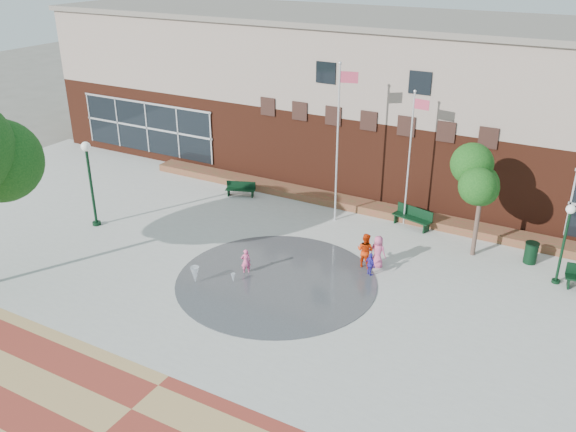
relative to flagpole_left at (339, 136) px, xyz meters
The scene contains 19 objects.
ground 10.71m from the flagpole_left, 87.49° to the right, with size 120.00×120.00×0.00m, color #666056.
plaza_concrete 7.26m from the flagpole_left, 85.74° to the right, with size 46.00×18.00×0.01m, color #A8A8A0.
splash_pad 8.07m from the flagpole_left, 86.37° to the right, with size 8.40×8.40×0.01m, color #383A3D.
library_building 7.76m from the flagpole_left, 86.84° to the left, with size 44.40×10.40×9.20m.
flower_bed 4.83m from the flagpole_left, 77.09° to the left, with size 26.00×1.20×0.40m, color maroon.
flagpole_left is the anchor object (origin of this frame).
flagpole_right 3.51m from the flagpole_left, 21.38° to the left, with size 0.83×0.19×6.77m.
lamp_left 12.14m from the flagpole_left, 148.02° to the right, with size 0.46×0.46×4.34m.
lamp_right 10.94m from the flagpole_left, ahead, with size 0.37×0.37×3.54m.
bench_left 7.29m from the flagpole_left, behind, with size 1.69×0.99×0.82m.
bench_mid 5.60m from the flagpole_left, 16.59° to the left, with size 2.10×1.05×1.02m.
trash_can 10.18m from the flagpole_left, ahead, with size 0.60×0.60×0.99m.
tree_mid 7.08m from the flagpole_left, ahead, with size 2.89×2.89×4.87m.
water_jet_a 9.91m from the flagpole_left, 105.83° to the right, with size 0.38×0.38×0.73m, color white.
water_jet_b 8.98m from the flagpole_left, 97.83° to the right, with size 0.18×0.18×0.41m, color white.
child_splash 7.87m from the flagpole_left, 98.79° to the right, with size 0.41×0.27×1.13m, color #F0538C.
adult_red 6.14m from the flagpole_left, 50.21° to the right, with size 0.78×0.61×1.60m, color red.
adult_pink 6.28m from the flagpole_left, 44.12° to the right, with size 0.72×0.47×1.48m, color #D15483.
child_blue 6.92m from the flagpole_left, 50.20° to the right, with size 0.62×0.26×1.06m, color #372BB4.
Camera 1 is at (11.18, -16.02, 13.00)m, focal length 38.00 mm.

